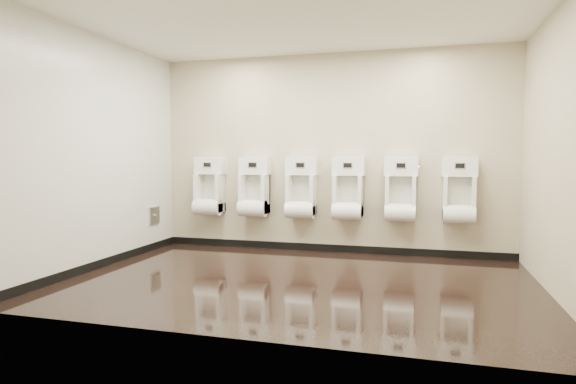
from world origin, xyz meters
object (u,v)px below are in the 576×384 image
Objects in this scene: access_panel at (154,215)px; urinal_3 at (348,193)px; urinal_5 at (459,195)px; urinal_0 at (209,190)px; urinal_4 at (401,194)px; urinal_2 at (301,192)px; urinal_1 at (254,191)px.

urinal_3 is at bearing 8.19° from access_panel.
urinal_0 is at bearing 180.00° from urinal_5.
urinal_4 is (2.79, 0.00, 0.00)m from urinal_0.
urinal_0 is at bearing 180.00° from urinal_3.
urinal_3 reaches higher than access_panel.
urinal_0 and urinal_2 have the same top height.
urinal_5 is at bearing 0.00° from urinal_4.
urinal_5 is (0.74, 0.00, 0.00)m from urinal_4.
access_panel is 1.50m from urinal_1.
urinal_2 reaches higher than access_panel.
access_panel is at bearing -164.11° from urinal_1.
urinal_1 is 1.37m from urinal_3.
urinal_3 is at bearing 180.00° from urinal_5.
urinal_1 is 2.82m from urinal_5.
urinal_4 and urinal_5 have the same top height.
urinal_4 is at bearing 0.00° from urinal_1.
access_panel is 0.29× the size of urinal_2.
access_panel is 0.29× the size of urinal_0.
urinal_2 is (0.71, 0.00, 0.00)m from urinal_1.
urinal_3 is (2.08, 0.00, 0.00)m from urinal_0.
urinal_2 is 1.37m from urinal_4.
urinal_4 is (0.71, 0.00, 0.00)m from urinal_3.
access_panel is at bearing -171.81° from urinal_3.
urinal_0 is 0.71m from urinal_1.
urinal_5 is at bearing 0.00° from urinal_3.
urinal_1 and urinal_5 have the same top height.
urinal_2 is at bearing 180.00° from urinal_3.
urinal_4 is 1.00× the size of urinal_5.
urinal_5 is (4.22, 0.40, 0.35)m from access_panel.
urinal_2 and urinal_3 have the same top height.
urinal_1 is (1.40, 0.40, 0.35)m from access_panel.
urinal_1 is at bearing 15.89° from access_panel.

